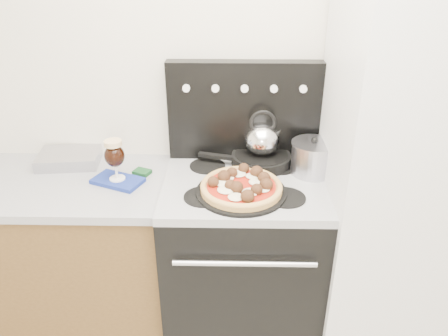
{
  "coord_description": "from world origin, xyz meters",
  "views": [
    {
      "loc": [
        0.02,
        -0.63,
        1.92
      ],
      "look_at": [
        -0.01,
        1.05,
        1.05
      ],
      "focal_mm": 35.0,
      "sensor_mm": 36.0,
      "label": 1
    }
  ],
  "objects_px": {
    "skillet": "(261,159)",
    "stock_pot": "(313,159)",
    "pizza": "(241,185)",
    "oven_mitt": "(118,181)",
    "beer_glass": "(115,160)",
    "tea_kettle": "(262,137)",
    "base_cabinet": "(35,257)",
    "stove_body": "(242,261)",
    "fridge": "(396,180)",
    "pizza_pan": "(241,192)"
  },
  "relations": [
    {
      "from": "pizza_pan",
      "to": "beer_glass",
      "type": "bearing_deg",
      "value": 168.49
    },
    {
      "from": "base_cabinet",
      "to": "stock_pot",
      "type": "relative_size",
      "value": 7.04
    },
    {
      "from": "oven_mitt",
      "to": "tea_kettle",
      "type": "distance_m",
      "value": 0.73
    },
    {
      "from": "oven_mitt",
      "to": "pizza_pan",
      "type": "height_order",
      "value": "pizza_pan"
    },
    {
      "from": "pizza_pan",
      "to": "base_cabinet",
      "type": "bearing_deg",
      "value": 172.92
    },
    {
      "from": "oven_mitt",
      "to": "pizza_pan",
      "type": "distance_m",
      "value": 0.6
    },
    {
      "from": "pizza",
      "to": "skillet",
      "type": "height_order",
      "value": "pizza"
    },
    {
      "from": "skillet",
      "to": "tea_kettle",
      "type": "bearing_deg",
      "value": 0.0
    },
    {
      "from": "skillet",
      "to": "tea_kettle",
      "type": "height_order",
      "value": "tea_kettle"
    },
    {
      "from": "base_cabinet",
      "to": "fridge",
      "type": "height_order",
      "value": "fridge"
    },
    {
      "from": "base_cabinet",
      "to": "tea_kettle",
      "type": "height_order",
      "value": "tea_kettle"
    },
    {
      "from": "base_cabinet",
      "to": "pizza",
      "type": "xyz_separation_m",
      "value": [
        1.09,
        -0.14,
        0.53
      ]
    },
    {
      "from": "fridge",
      "to": "stock_pot",
      "type": "height_order",
      "value": "fridge"
    },
    {
      "from": "fridge",
      "to": "pizza_pan",
      "type": "xyz_separation_m",
      "value": [
        -0.71,
        -0.09,
        -0.02
      ]
    },
    {
      "from": "oven_mitt",
      "to": "beer_glass",
      "type": "height_order",
      "value": "beer_glass"
    },
    {
      "from": "base_cabinet",
      "to": "tea_kettle",
      "type": "bearing_deg",
      "value": 7.5
    },
    {
      "from": "base_cabinet",
      "to": "skillet",
      "type": "height_order",
      "value": "skillet"
    },
    {
      "from": "fridge",
      "to": "tea_kettle",
      "type": "relative_size",
      "value": 9.73
    },
    {
      "from": "beer_glass",
      "to": "stock_pot",
      "type": "relative_size",
      "value": 0.99
    },
    {
      "from": "stock_pot",
      "to": "base_cabinet",
      "type": "bearing_deg",
      "value": -177.23
    },
    {
      "from": "base_cabinet",
      "to": "stock_pot",
      "type": "bearing_deg",
      "value": 2.77
    },
    {
      "from": "stove_body",
      "to": "skillet",
      "type": "height_order",
      "value": "skillet"
    },
    {
      "from": "oven_mitt",
      "to": "pizza",
      "type": "xyz_separation_m",
      "value": [
        0.59,
        -0.12,
        0.05
      ]
    },
    {
      "from": "fridge",
      "to": "tea_kettle",
      "type": "distance_m",
      "value": 0.66
    },
    {
      "from": "fridge",
      "to": "stove_body",
      "type": "bearing_deg",
      "value": 177.95
    },
    {
      "from": "beer_glass",
      "to": "oven_mitt",
      "type": "bearing_deg",
      "value": 0.0
    },
    {
      "from": "fridge",
      "to": "oven_mitt",
      "type": "distance_m",
      "value": 1.3
    },
    {
      "from": "pizza_pan",
      "to": "oven_mitt",
      "type": "bearing_deg",
      "value": 168.49
    },
    {
      "from": "stove_body",
      "to": "oven_mitt",
      "type": "distance_m",
      "value": 0.76
    },
    {
      "from": "base_cabinet",
      "to": "pizza",
      "type": "relative_size",
      "value": 3.98
    },
    {
      "from": "pizza",
      "to": "skillet",
      "type": "xyz_separation_m",
      "value": [
        0.1,
        0.29,
        -0.01
      ]
    },
    {
      "from": "stove_body",
      "to": "tea_kettle",
      "type": "relative_size",
      "value": 4.5
    },
    {
      "from": "beer_glass",
      "to": "stove_body",
      "type": "bearing_deg",
      "value": -0.88
    },
    {
      "from": "stove_body",
      "to": "fridge",
      "type": "relative_size",
      "value": 0.46
    },
    {
      "from": "stove_body",
      "to": "pizza",
      "type": "bearing_deg",
      "value": -97.48
    },
    {
      "from": "beer_glass",
      "to": "tea_kettle",
      "type": "bearing_deg",
      "value": 14.03
    },
    {
      "from": "stove_body",
      "to": "tea_kettle",
      "type": "xyz_separation_m",
      "value": [
        0.09,
        0.18,
        0.63
      ]
    },
    {
      "from": "stove_body",
      "to": "pizza_pan",
      "type": "height_order",
      "value": "pizza_pan"
    },
    {
      "from": "pizza_pan",
      "to": "stock_pot",
      "type": "xyz_separation_m",
      "value": [
        0.35,
        0.2,
        0.07
      ]
    },
    {
      "from": "stock_pot",
      "to": "stove_body",
      "type": "bearing_deg",
      "value": -164.12
    },
    {
      "from": "skillet",
      "to": "stock_pot",
      "type": "height_order",
      "value": "stock_pot"
    },
    {
      "from": "pizza_pan",
      "to": "pizza",
      "type": "xyz_separation_m",
      "value": [
        0.0,
        0.0,
        0.03
      ]
    },
    {
      "from": "stove_body",
      "to": "beer_glass",
      "type": "distance_m",
      "value": 0.84
    },
    {
      "from": "fridge",
      "to": "stock_pot",
      "type": "bearing_deg",
      "value": 162.03
    },
    {
      "from": "fridge",
      "to": "stock_pot",
      "type": "relative_size",
      "value": 9.22
    },
    {
      "from": "stove_body",
      "to": "pizza",
      "type": "distance_m",
      "value": 0.53
    },
    {
      "from": "pizza",
      "to": "tea_kettle",
      "type": "xyz_separation_m",
      "value": [
        0.1,
        0.29,
        0.11
      ]
    },
    {
      "from": "fridge",
      "to": "pizza_pan",
      "type": "relative_size",
      "value": 4.66
    },
    {
      "from": "base_cabinet",
      "to": "tea_kettle",
      "type": "xyz_separation_m",
      "value": [
        1.2,
        0.16,
        0.64
      ]
    },
    {
      "from": "oven_mitt",
      "to": "pizza",
      "type": "bearing_deg",
      "value": -11.51
    }
  ]
}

